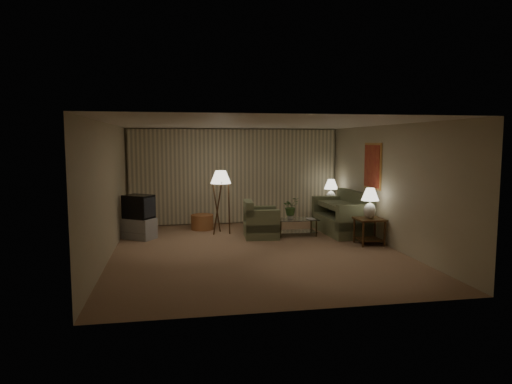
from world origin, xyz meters
The scene contains 16 objects.
ground centered at (0.00, 0.00, 0.00)m, with size 7.00×7.00×0.00m, color #A4775A.
room_shell centered at (0.02, 1.51, 1.75)m, with size 6.04×7.02×2.72m.
sofa centered at (2.50, 1.53, 0.42)m, with size 1.97×1.10×0.84m.
armchair centered at (0.37, 1.37, 0.36)m, with size 0.96×0.92×0.71m.
side_table_near centered at (2.65, 0.18, 0.42)m, with size 0.61×0.61×0.60m.
side_table_far centered at (2.65, 2.78, 0.40)m, with size 0.51×0.43×0.60m.
table_lamp_near centered at (2.65, 0.18, 1.01)m, with size 0.40×0.40×0.69m.
table_lamp_far centered at (2.65, 2.78, 1.00)m, with size 0.39×0.39×0.68m.
coffee_table centered at (1.28, 1.43, 0.28)m, with size 1.04×0.57×0.41m.
tv_cabinet centered at (-2.55, 1.75, 0.25)m, with size 0.88×0.81×0.50m, color #9A9A9C.
crt_tv centered at (-2.55, 1.75, 0.78)m, with size 0.81×0.76×0.56m, color black.
floor_lamp centered at (-0.54, 2.02, 0.84)m, with size 0.52×0.52×1.61m.
ottoman centered at (-0.98, 2.65, 0.20)m, with size 0.59×0.59×0.40m, color #A86539.
vase centered at (1.13, 1.43, 0.50)m, with size 0.16×0.16×0.17m, color white.
flowers centered at (1.13, 1.43, 0.80)m, with size 0.40×0.35×0.44m, color #40652C.
book centered at (1.53, 1.33, 0.42)m, with size 0.18×0.25×0.02m, color olive.
Camera 1 is at (-1.70, -9.40, 2.33)m, focal length 32.00 mm.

